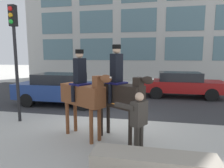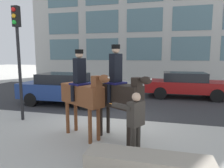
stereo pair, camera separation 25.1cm
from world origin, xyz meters
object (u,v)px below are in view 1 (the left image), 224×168
Objects in this scene: pedestrian_bystander at (138,121)px; street_car_far_lane at (181,84)px; mounted_horse_lead at (83,93)px; mounted_horse_companion at (119,93)px; street_car_near_lane at (62,88)px; traffic_light at (15,45)px.

street_car_far_lane is at bearing -73.19° from pedestrian_bystander.
mounted_horse_lead is 1.07m from mounted_horse_companion.
pedestrian_bystander reaches higher than street_car_near_lane.
street_car_near_lane is 3.43m from traffic_light.
mounted_horse_lead is 7.71m from street_car_far_lane.
mounted_horse_companion reaches higher than street_car_near_lane.
street_car_near_lane reaches higher than street_car_far_lane.
mounted_horse_companion is 4.27m from traffic_light.
street_car_far_lane is (2.56, 6.73, -0.61)m from mounted_horse_companion.
street_car_far_lane is at bearing 42.01° from traffic_light.
mounted_horse_lead is 0.62× the size of traffic_light.
pedestrian_bystander is 0.39× the size of traffic_light.
street_car_far_lane is 8.96m from traffic_light.
mounted_horse_companion reaches higher than mounted_horse_lead.
traffic_light is at bearing -161.18° from mounted_horse_companion.
traffic_light is (-4.55, 1.95, 1.84)m from pedestrian_bystander.
street_car_near_lane is at bearing -18.02° from pedestrian_bystander.
mounted_horse_lead reaches higher than street_car_far_lane.
pedestrian_bystander is at bearing -23.22° from traffic_light.
pedestrian_bystander is at bearing -28.28° from mounted_horse_companion.
mounted_horse_companion is at bearing -46.10° from street_car_near_lane.
pedestrian_bystander is at bearing -0.80° from mounted_horse_lead.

